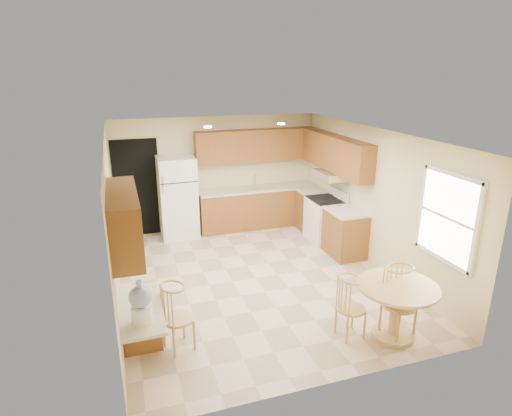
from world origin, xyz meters
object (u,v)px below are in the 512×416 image
object	(u,v)px
stove	(325,219)
dining_table	(396,303)
chair_table_b	(405,300)
water_crock	(141,304)
refrigerator	(178,197)
chair_table_a	(355,304)
chair_desk	(179,314)

from	to	relation	value
stove	dining_table	size ratio (longest dim) A/B	1.03
chair_table_b	water_crock	size ratio (longest dim) A/B	1.93
refrigerator	water_crock	world-z (taller)	refrigerator
chair_table_b	water_crock	bearing A→B (deg)	-16.50
chair_table_a	chair_desk	world-z (taller)	chair_desk
chair_table_a	chair_desk	xyz separation A→B (m)	(-2.25, 0.45, 0.02)
stove	water_crock	world-z (taller)	water_crock
chair_desk	dining_table	bearing A→B (deg)	59.17
chair_table_b	chair_desk	size ratio (longest dim) A/B	1.10
dining_table	chair_desk	world-z (taller)	chair_desk
dining_table	chair_table_a	world-z (taller)	chair_table_a
refrigerator	chair_table_b	bearing A→B (deg)	-64.44
dining_table	chair_desk	bearing A→B (deg)	168.27
refrigerator	chair_table_b	distance (m)	5.21
stove	chair_table_a	distance (m)	3.48
refrigerator	chair_table_a	world-z (taller)	refrigerator
dining_table	chair_table_a	bearing A→B (deg)	167.07
water_crock	chair_table_b	bearing A→B (deg)	-5.11
chair_table_b	chair_table_a	bearing A→B (deg)	-31.70
stove	dining_table	world-z (taller)	stove
refrigerator	chair_table_b	size ratio (longest dim) A/B	1.73
water_crock	dining_table	bearing A→B (deg)	-3.51
dining_table	chair_table_b	xyz separation A→B (m)	(0.05, -0.10, 0.10)
chair_table_a	water_crock	bearing A→B (deg)	-95.78
chair_table_a	chair_desk	distance (m)	2.29
chair_table_a	chair_table_b	bearing A→B (deg)	65.45
refrigerator	chair_table_a	bearing A→B (deg)	-69.80
dining_table	chair_table_a	xyz separation A→B (m)	(-0.55, 0.13, 0.02)
refrigerator	stove	xyz separation A→B (m)	(2.88, -1.22, -0.40)
refrigerator	chair_table_b	xyz separation A→B (m)	(2.25, -4.70, -0.26)
chair_table_b	chair_desk	xyz separation A→B (m)	(-2.85, 0.68, -0.06)
dining_table	chair_desk	size ratio (longest dim) A/B	1.16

